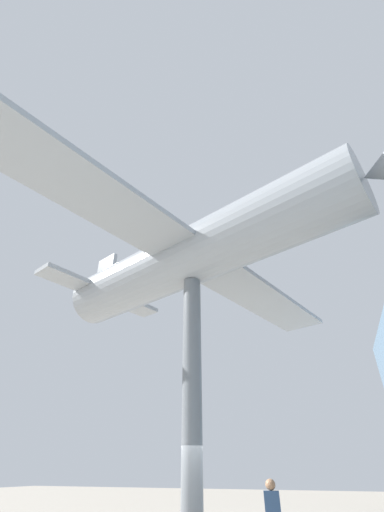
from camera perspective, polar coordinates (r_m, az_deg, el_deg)
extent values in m
cylinder|color=slate|center=(10.05, 0.00, -22.78)|extent=(0.54, 0.54, 7.21)
cylinder|color=#93999E|center=(11.70, 0.00, 0.00)|extent=(5.72, 11.33, 1.97)
cube|color=#93999E|center=(11.70, 0.00, 0.00)|extent=(17.16, 7.79, 0.18)
cube|color=#93999E|center=(15.09, -14.65, -6.06)|extent=(5.62, 2.85, 0.18)
cube|color=#93999E|center=(15.50, -14.20, -3.04)|extent=(0.54, 1.10, 1.72)
cube|color=navy|center=(11.20, 13.28, -35.49)|extent=(0.29, 0.43, 0.66)
sphere|color=#936B4C|center=(11.17, 12.93, -33.13)|extent=(0.27, 0.27, 0.27)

